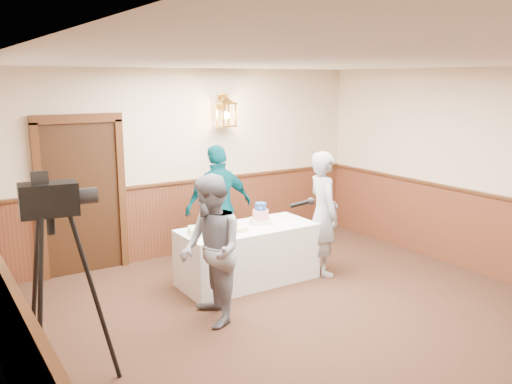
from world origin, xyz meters
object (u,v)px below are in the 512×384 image
at_px(baker, 323,213).
at_px(assistant_p, 219,207).
at_px(sheet_cake_yellow, 233,230).
at_px(tiered_cake, 261,215).
at_px(display_table, 248,254).
at_px(tv_camera_rig, 57,301).
at_px(interviewer, 211,250).
at_px(sheet_cake_green, 203,230).

height_order(baker, assistant_p, assistant_p).
distance_m(sheet_cake_yellow, baker, 1.34).
bearing_deg(tiered_cake, display_table, -162.45).
bearing_deg(display_table, tv_camera_rig, -153.67).
distance_m(interviewer, assistant_p, 1.85).
height_order(display_table, sheet_cake_yellow, sheet_cake_yellow).
bearing_deg(baker, interviewer, 119.57).
height_order(tiered_cake, baker, baker).
bearing_deg(interviewer, display_table, 141.47).
bearing_deg(sheet_cake_green, interviewer, -111.75).
distance_m(tiered_cake, interviewer, 1.53).
xyz_separation_m(assistant_p, tv_camera_rig, (-2.68, -2.08, -0.06)).
xyz_separation_m(sheet_cake_yellow, interviewer, (-0.69, -0.73, 0.05)).
height_order(sheet_cake_yellow, baker, baker).
relative_size(baker, tv_camera_rig, 0.93).
distance_m(interviewer, tv_camera_rig, 1.79).
bearing_deg(tv_camera_rig, sheet_cake_green, 40.30).
distance_m(display_table, baker, 1.17).
bearing_deg(sheet_cake_yellow, display_table, 19.79).
height_order(display_table, tiered_cake, tiered_cake).
bearing_deg(assistant_p, baker, 135.29).
bearing_deg(assistant_p, sheet_cake_yellow, 71.86).
height_order(display_table, baker, baker).
bearing_deg(interviewer, tiered_cake, 137.67).
height_order(interviewer, assistant_p, assistant_p).
bearing_deg(display_table, baker, -15.31).
bearing_deg(sheet_cake_yellow, interviewer, -133.60).
relative_size(display_table, sheet_cake_green, 5.33).
bearing_deg(assistant_p, sheet_cake_green, 48.20).
bearing_deg(assistant_p, display_table, 90.95).
xyz_separation_m(sheet_cake_yellow, baker, (1.32, -0.18, 0.07)).
bearing_deg(display_table, sheet_cake_green, 175.51).
bearing_deg(sheet_cake_green, sheet_cake_yellow, -24.23).
bearing_deg(interviewer, assistant_p, 159.74).
distance_m(tiered_cake, sheet_cake_yellow, 0.58).
relative_size(assistant_p, tv_camera_rig, 0.96).
bearing_deg(baker, assistant_p, 60.00).
bearing_deg(baker, sheet_cake_green, 93.05).
xyz_separation_m(interviewer, tv_camera_rig, (-1.72, -0.50, -0.01)).
distance_m(baker, tv_camera_rig, 3.88).
xyz_separation_m(tiered_cake, sheet_cake_yellow, (-0.54, -0.18, -0.08)).
xyz_separation_m(interviewer, assistant_p, (0.97, 1.58, 0.05)).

